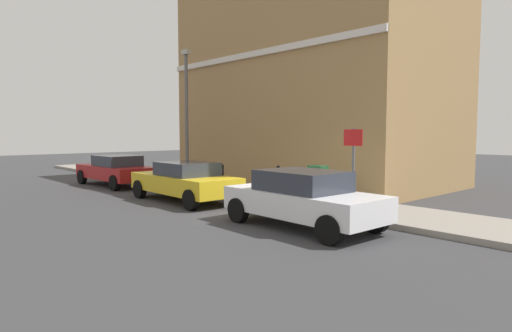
{
  "coord_description": "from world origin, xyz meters",
  "views": [
    {
      "loc": [
        -8.85,
        -9.28,
        2.34
      ],
      "look_at": [
        1.01,
        1.59,
        1.2
      ],
      "focal_mm": 30.47,
      "sensor_mm": 36.0,
      "label": 1
    }
  ],
  "objects_px": {
    "car_white": "(303,198)",
    "lamppost": "(187,110)",
    "car_yellow": "(185,181)",
    "car_red": "(115,170)",
    "bollard_far_kerb": "(222,177)",
    "utility_cabinet": "(318,185)",
    "bollard_near_cabinet": "(278,179)",
    "street_sign": "(353,158)"
  },
  "relations": [
    {
      "from": "car_white",
      "to": "lamppost",
      "type": "bearing_deg",
      "value": -14.43
    },
    {
      "from": "car_yellow",
      "to": "car_red",
      "type": "relative_size",
      "value": 1.01
    },
    {
      "from": "bollard_far_kerb",
      "to": "utility_cabinet",
      "type": "bearing_deg",
      "value": -74.85
    },
    {
      "from": "car_white",
      "to": "utility_cabinet",
      "type": "xyz_separation_m",
      "value": [
        2.64,
        1.73,
        -0.05
      ]
    },
    {
      "from": "car_yellow",
      "to": "bollard_near_cabinet",
      "type": "relative_size",
      "value": 4.28
    },
    {
      "from": "car_yellow",
      "to": "bollard_far_kerb",
      "type": "xyz_separation_m",
      "value": [
        1.57,
        -0.03,
        0.0
      ]
    },
    {
      "from": "bollard_near_cabinet",
      "to": "lamppost",
      "type": "height_order",
      "value": "lamppost"
    },
    {
      "from": "car_white",
      "to": "car_red",
      "type": "height_order",
      "value": "car_white"
    },
    {
      "from": "car_red",
      "to": "bollard_near_cabinet",
      "type": "relative_size",
      "value": 4.24
    },
    {
      "from": "car_yellow",
      "to": "bollard_far_kerb",
      "type": "height_order",
      "value": "car_yellow"
    },
    {
      "from": "car_red",
      "to": "street_sign",
      "type": "distance_m",
      "value": 11.48
    },
    {
      "from": "utility_cabinet",
      "to": "bollard_near_cabinet",
      "type": "distance_m",
      "value": 1.87
    },
    {
      "from": "car_white",
      "to": "car_yellow",
      "type": "distance_m",
      "value": 5.41
    },
    {
      "from": "car_yellow",
      "to": "utility_cabinet",
      "type": "xyz_separation_m",
      "value": [
        2.56,
        -3.68,
        -0.02
      ]
    },
    {
      "from": "bollard_far_kerb",
      "to": "lamppost",
      "type": "xyz_separation_m",
      "value": [
        0.87,
        3.6,
        2.6
      ]
    },
    {
      "from": "car_white",
      "to": "street_sign",
      "type": "distance_m",
      "value": 2.04
    },
    {
      "from": "car_red",
      "to": "bollard_far_kerb",
      "type": "xyz_separation_m",
      "value": [
        1.45,
        -5.76,
        0.0
      ]
    },
    {
      "from": "bollard_near_cabinet",
      "to": "bollard_far_kerb",
      "type": "bearing_deg",
      "value": 121.43
    },
    {
      "from": "car_yellow",
      "to": "street_sign",
      "type": "relative_size",
      "value": 1.93
    },
    {
      "from": "car_yellow",
      "to": "bollard_near_cabinet",
      "type": "xyz_separation_m",
      "value": [
        2.66,
        -1.81,
        0.0
      ]
    },
    {
      "from": "utility_cabinet",
      "to": "lamppost",
      "type": "relative_size",
      "value": 0.2
    },
    {
      "from": "street_sign",
      "to": "car_red",
      "type": "bearing_deg",
      "value": 98.04
    },
    {
      "from": "utility_cabinet",
      "to": "bollard_far_kerb",
      "type": "relative_size",
      "value": 1.11
    },
    {
      "from": "bollard_near_cabinet",
      "to": "car_red",
      "type": "bearing_deg",
      "value": 108.61
    },
    {
      "from": "utility_cabinet",
      "to": "street_sign",
      "type": "height_order",
      "value": "street_sign"
    },
    {
      "from": "car_yellow",
      "to": "utility_cabinet",
      "type": "bearing_deg",
      "value": -144.44
    },
    {
      "from": "car_red",
      "to": "utility_cabinet",
      "type": "bearing_deg",
      "value": -167.01
    },
    {
      "from": "car_white",
      "to": "utility_cabinet",
      "type": "relative_size",
      "value": 3.63
    },
    {
      "from": "street_sign",
      "to": "lamppost",
      "type": "xyz_separation_m",
      "value": [
        0.72,
        9.17,
        1.64
      ]
    },
    {
      "from": "bollard_near_cabinet",
      "to": "bollard_far_kerb",
      "type": "relative_size",
      "value": 1.0
    },
    {
      "from": "car_red",
      "to": "street_sign",
      "type": "xyz_separation_m",
      "value": [
        1.6,
        -11.32,
        0.96
      ]
    },
    {
      "from": "car_yellow",
      "to": "bollard_near_cabinet",
      "type": "bearing_deg",
      "value": -123.51
    },
    {
      "from": "bollard_far_kerb",
      "to": "street_sign",
      "type": "relative_size",
      "value": 0.45
    },
    {
      "from": "utility_cabinet",
      "to": "street_sign",
      "type": "xyz_separation_m",
      "value": [
        -0.84,
        -1.91,
        0.98
      ]
    },
    {
      "from": "bollard_far_kerb",
      "to": "lamppost",
      "type": "relative_size",
      "value": 0.18
    },
    {
      "from": "bollard_far_kerb",
      "to": "street_sign",
      "type": "distance_m",
      "value": 5.65
    },
    {
      "from": "utility_cabinet",
      "to": "street_sign",
      "type": "bearing_deg",
      "value": -113.67
    },
    {
      "from": "bollard_near_cabinet",
      "to": "lamppost",
      "type": "xyz_separation_m",
      "value": [
        -0.22,
        5.38,
        2.6
      ]
    },
    {
      "from": "lamppost",
      "to": "utility_cabinet",
      "type": "bearing_deg",
      "value": -89.03
    },
    {
      "from": "car_yellow",
      "to": "street_sign",
      "type": "distance_m",
      "value": 5.93
    },
    {
      "from": "utility_cabinet",
      "to": "bollard_far_kerb",
      "type": "distance_m",
      "value": 3.78
    },
    {
      "from": "bollard_far_kerb",
      "to": "bollard_near_cabinet",
      "type": "bearing_deg",
      "value": -58.57
    }
  ]
}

